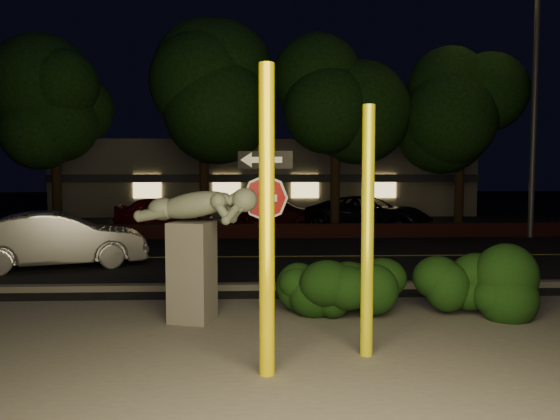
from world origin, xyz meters
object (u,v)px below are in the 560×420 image
object	(u,v)px
signpost	(265,198)
parked_car_red	(164,212)
yellow_pole_right	(368,233)
parked_car_darkred	(275,213)
yellow_pole_left	(267,223)
streetlight	(529,68)
silver_sedan	(58,240)
sculpture	(194,240)
parked_car_dark	(369,213)

from	to	relation	value
signpost	parked_car_red	bearing A→B (deg)	117.39
yellow_pole_right	parked_car_darkred	world-z (taller)	yellow_pole_right
yellow_pole_left	parked_car_red	xyz separation A→B (m)	(-3.88, 16.41, -1.10)
streetlight	silver_sedan	bearing A→B (deg)	-146.06
yellow_pole_left	sculpture	world-z (taller)	yellow_pole_left
silver_sedan	yellow_pole_left	bearing A→B (deg)	-165.08
parked_car_red	parked_car_darkred	distance (m)	4.58
sculpture	streetlight	bearing A→B (deg)	60.71
streetlight	parked_car_dark	world-z (taller)	streetlight
yellow_pole_left	silver_sedan	size ratio (longest dim) A/B	0.86
yellow_pole_left	parked_car_dark	bearing A→B (deg)	74.08
sculpture	parked_car_red	world-z (taller)	sculpture
parked_car_red	yellow_pole_left	bearing A→B (deg)	-163.59
yellow_pole_right	silver_sedan	world-z (taller)	yellow_pole_right
yellow_pole_left	parked_car_red	size ratio (longest dim) A/B	0.90
sculpture	streetlight	xyz separation A→B (m)	(10.52, 10.51, 4.66)
streetlight	parked_car_dark	xyz separation A→B (m)	(-5.09, 2.45, -5.27)
sculpture	parked_car_red	size ratio (longest dim) A/B	0.53
yellow_pole_right	parked_car_red	xyz separation A→B (m)	(-5.15, 15.81, -0.91)
parked_car_red	parked_car_darkred	bearing A→B (deg)	-84.12
yellow_pole_left	streetlight	xyz separation A→B (m)	(9.44, 12.82, 4.18)
silver_sedan	parked_car_red	bearing A→B (deg)	-25.81
parked_car_darkred	yellow_pole_left	bearing A→B (deg)	-165.78
yellow_pole_right	parked_car_red	distance (m)	16.66
yellow_pole_left	silver_sedan	bearing A→B (deg)	124.09
yellow_pole_left	parked_car_darkred	distance (m)	16.69
silver_sedan	parked_car_darkred	world-z (taller)	silver_sedan
yellow_pole_right	parked_car_dark	world-z (taller)	yellow_pole_right
yellow_pole_right	parked_car_red	size ratio (longest dim) A/B	0.80
sculpture	silver_sedan	size ratio (longest dim) A/B	0.51
signpost	sculpture	world-z (taller)	signpost
sculpture	streetlight	world-z (taller)	streetlight
streetlight	silver_sedan	xyz separation A→B (m)	(-14.38, -5.53, -5.28)
signpost	parked_car_dark	world-z (taller)	signpost
yellow_pole_right	parked_car_dark	bearing A→B (deg)	78.14
yellow_pole_right	parked_car_red	bearing A→B (deg)	108.04
yellow_pole_right	streetlight	size ratio (longest dim) A/B	0.32
parked_car_darkred	parked_car_dark	size ratio (longest dim) A/B	0.86
parked_car_red	sculpture	bearing A→B (deg)	-165.66
yellow_pole_left	silver_sedan	world-z (taller)	yellow_pole_left
silver_sedan	yellow_pole_right	bearing A→B (deg)	-156.31
yellow_pole_left	parked_car_dark	distance (m)	15.92
yellow_pole_right	parked_car_darkred	size ratio (longest dim) A/B	0.75
silver_sedan	parked_car_darkred	distance (m)	10.91
yellow_pole_left	sculpture	distance (m)	2.59
signpost	streetlight	xyz separation A→B (m)	(9.41, 10.02, 4.05)
silver_sedan	sculpture	bearing A→B (deg)	-161.43
yellow_pole_right	silver_sedan	xyz separation A→B (m)	(-6.21, 6.69, -0.90)
silver_sedan	parked_car_darkred	size ratio (longest dim) A/B	0.98
parked_car_darkred	signpost	bearing A→B (deg)	-166.14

